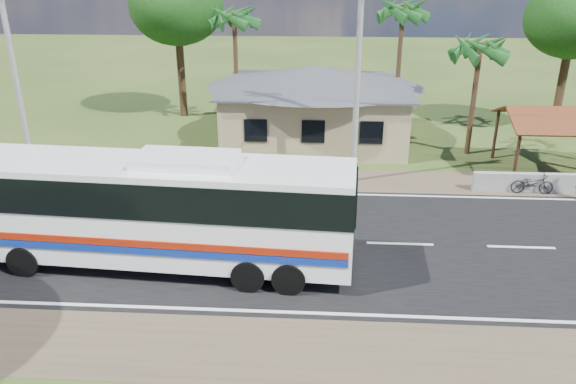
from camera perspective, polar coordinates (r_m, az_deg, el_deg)
name	(u,v)px	position (r m, az deg, el deg)	size (l,w,h in m)	color
ground	(282,241)	(21.60, -0.64, -4.98)	(120.00, 120.00, 0.00)	#294117
road	(282,241)	(21.59, -0.64, -4.96)	(120.00, 16.00, 0.03)	black
house	(315,96)	(32.91, 2.75, 9.72)	(12.40, 10.00, 5.00)	tan
waiting_shed	(558,118)	(30.78, 25.70, 6.75)	(5.20, 4.48, 3.35)	#352213
concrete_barrier	(550,183)	(28.50, 25.08, 0.84)	(7.00, 0.30, 0.90)	#9E9E99
utility_poles	(351,61)	(25.93, 6.41, 13.12)	(32.80, 2.22, 11.00)	#9E9E99
palm_near	(480,48)	(31.43, 18.94, 13.64)	(2.80, 2.80, 6.70)	#47301E
palm_mid	(403,11)	(34.98, 11.59, 17.59)	(2.80, 2.80, 8.20)	#47301E
palm_far	(234,18)	(35.64, -5.48, 17.23)	(2.80, 2.80, 7.70)	#47301E
tree_behind_house	(177,7)	(38.35, -11.26, 17.97)	(6.00, 6.00, 9.61)	#47301E
tree_behind_shed	(574,20)	(38.12, 27.04, 15.34)	(5.60, 5.60, 9.02)	#47301E
coach_bus	(158,203)	(19.47, -13.09, -1.12)	(13.48, 3.67, 4.14)	white
motorcycle	(532,184)	(27.95, 23.56, 0.79)	(0.66, 1.89, 0.99)	black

